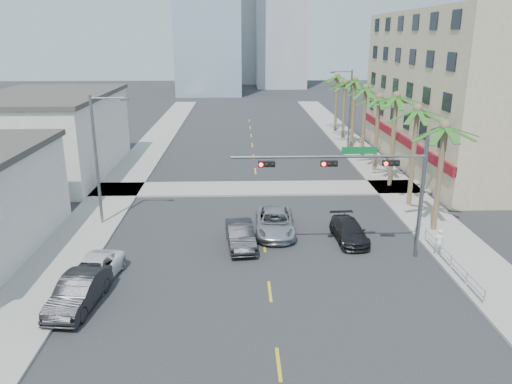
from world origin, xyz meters
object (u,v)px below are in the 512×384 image
traffic_signal_mast (368,176)px  car_lane_right (349,231)px  car_lane_left (241,235)px  pedestrian (439,242)px  car_parked_far (93,271)px  car_lane_center (275,222)px  car_parked_mid (78,292)px

traffic_signal_mast → car_lane_right: 5.13m
car_lane_left → pedestrian: size_ratio=2.80×
car_lane_right → pedestrian: bearing=-32.1°
car_parked_far → car_lane_left: size_ratio=1.03×
car_lane_left → car_lane_right: size_ratio=1.01×
car_lane_center → car_lane_left: bearing=-135.3°
car_lane_left → pedestrian: (11.80, -1.96, 0.21)m
car_lane_right → car_lane_center: bearing=160.2°
traffic_signal_mast → car_lane_center: (-4.99, 4.04, -4.30)m
traffic_signal_mast → car_lane_left: size_ratio=2.43×
car_parked_far → car_lane_right: 15.79m
car_parked_mid → car_lane_right: bearing=34.3°
car_parked_far → car_lane_right: (14.90, 5.22, 0.00)m
car_parked_mid → car_lane_left: bearing=48.5°
traffic_signal_mast → car_lane_right: (-0.28, 2.62, -4.41)m
car_lane_left → car_lane_right: car_lane_left is taller
car_lane_right → car_parked_far: bearing=-163.7°
traffic_signal_mast → car_parked_mid: 16.59m
car_lane_right → car_lane_left: bearing=-177.3°
car_parked_far → car_lane_right: size_ratio=1.04×
car_parked_far → car_lane_center: (10.20, 6.64, 0.11)m
car_parked_mid → pedestrian: (19.70, 5.09, 0.17)m
car_lane_left → car_lane_center: size_ratio=0.83×
traffic_signal_mast → car_lane_center: traffic_signal_mast is taller
car_lane_right → pedestrian: (4.80, -2.67, 0.31)m
car_lane_center → pedestrian: (9.50, -4.09, 0.20)m
car_lane_center → pedestrian: 10.35m
car_lane_center → traffic_signal_mast: bearing=-37.1°
pedestrian → car_lane_center: bearing=-28.7°
traffic_signal_mast → car_parked_mid: traffic_signal_mast is taller
car_parked_mid → car_parked_far: 2.54m
car_parked_mid → car_lane_center: 13.72m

